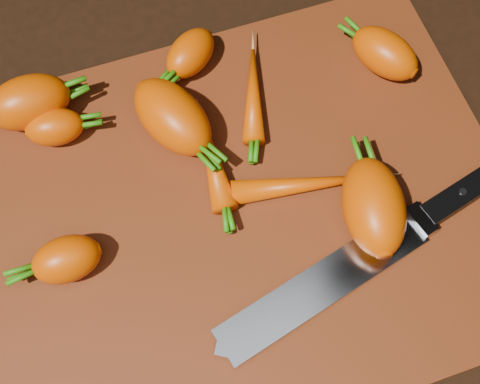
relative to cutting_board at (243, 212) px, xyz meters
name	(u,v)px	position (x,y,z in m)	size (l,w,h in m)	color
ground	(243,216)	(0.00, 0.00, -0.01)	(2.00, 2.00, 0.01)	black
cutting_board	(243,212)	(0.00, 0.00, 0.00)	(0.50, 0.40, 0.01)	#4D200D
carrot_0	(29,102)	(-0.16, 0.16, 0.03)	(0.08, 0.05, 0.05)	#D04500
carrot_1	(67,259)	(-0.16, 0.00, 0.03)	(0.06, 0.04, 0.04)	#D04500
carrot_2	(173,117)	(-0.04, 0.10, 0.03)	(0.09, 0.05, 0.05)	#D04500
carrot_3	(374,207)	(0.11, -0.05, 0.03)	(0.09, 0.06, 0.06)	#D04500
carrot_4	(190,53)	(0.00, 0.17, 0.03)	(0.06, 0.04, 0.04)	#D04500
carrot_5	(55,127)	(-0.15, 0.13, 0.02)	(0.06, 0.04, 0.04)	#D04500
carrot_6	(385,53)	(0.19, 0.11, 0.03)	(0.07, 0.04, 0.04)	#D04500
carrot_7	(253,94)	(0.05, 0.11, 0.02)	(0.11, 0.02, 0.02)	#D04500
carrot_8	(303,185)	(0.06, 0.00, 0.02)	(0.13, 0.02, 0.02)	#D04500
carrot_9	(213,163)	(-0.01, 0.05, 0.02)	(0.10, 0.02, 0.02)	#D04500
knife	(341,272)	(0.06, -0.09, 0.01)	(0.33, 0.11, 0.02)	gray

